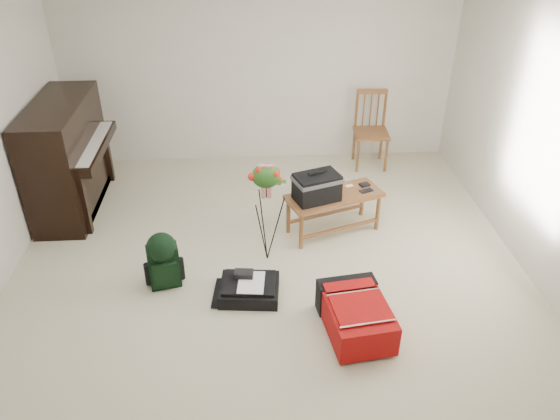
{
  "coord_description": "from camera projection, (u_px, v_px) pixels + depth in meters",
  "views": [
    {
      "loc": [
        -0.16,
        -4.04,
        3.32
      ],
      "look_at": [
        0.12,
        0.35,
        0.6
      ],
      "focal_mm": 35.0,
      "sensor_mm": 36.0,
      "label": 1
    }
  ],
  "objects": [
    {
      "name": "floor",
      "position": [
        270.0,
        284.0,
        5.18
      ],
      "size": [
        5.0,
        5.5,
        0.01
      ],
      "primitive_type": "cube",
      "color": "beige",
      "rests_on": "ground"
    },
    {
      "name": "ceiling",
      "position": [
        267.0,
        10.0,
        3.87
      ],
      "size": [
        5.0,
        5.5,
        0.01
      ],
      "primitive_type": "cube",
      "color": "white",
      "rests_on": "wall_back"
    },
    {
      "name": "wall_back",
      "position": [
        259.0,
        67.0,
        6.86
      ],
      "size": [
        5.0,
        0.04,
        2.5
      ],
      "primitive_type": "cube",
      "color": "beige",
      "rests_on": "floor"
    },
    {
      "name": "wall_right",
      "position": [
        560.0,
        158.0,
        4.66
      ],
      "size": [
        0.04,
        5.5,
        2.5
      ],
      "primitive_type": "cube",
      "color": "beige",
      "rests_on": "floor"
    },
    {
      "name": "piano",
      "position": [
        68.0,
        159.0,
        6.11
      ],
      "size": [
        0.71,
        1.5,
        1.25
      ],
      "color": "black",
      "rests_on": "floor"
    },
    {
      "name": "bench",
      "position": [
        321.0,
        187.0,
        5.65
      ],
      "size": [
        1.09,
        0.72,
        0.78
      ],
      "rotation": [
        0.0,
        0.0,
        0.34
      ],
      "color": "brown",
      "rests_on": "floor"
    },
    {
      "name": "dining_chair",
      "position": [
        371.0,
        131.0,
        7.08
      ],
      "size": [
        0.45,
        0.45,
        0.99
      ],
      "rotation": [
        0.0,
        0.0,
        -0.05
      ],
      "color": "brown",
      "rests_on": "floor"
    },
    {
      "name": "red_suitcase",
      "position": [
        355.0,
        311.0,
        4.61
      ],
      "size": [
        0.59,
        0.8,
        0.32
      ],
      "rotation": [
        0.0,
        0.0,
        0.14
      ],
      "color": "red",
      "rests_on": "floor"
    },
    {
      "name": "black_duffel",
      "position": [
        249.0,
        288.0,
        5.0
      ],
      "size": [
        0.57,
        0.48,
        0.22
      ],
      "rotation": [
        0.0,
        0.0,
        -0.1
      ],
      "color": "black",
      "rests_on": "floor"
    },
    {
      "name": "green_backpack",
      "position": [
        163.0,
        258.0,
        5.02
      ],
      "size": [
        0.32,
        0.29,
        0.56
      ],
      "rotation": [
        0.0,
        0.0,
        0.22
      ],
      "color": "black",
      "rests_on": "floor"
    },
    {
      "name": "flower_stand",
      "position": [
        267.0,
        213.0,
        5.25
      ],
      "size": [
        0.39,
        0.39,
        1.1
      ],
      "rotation": [
        0.0,
        0.0,
        -0.13
      ],
      "color": "black",
      "rests_on": "floor"
    }
  ]
}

